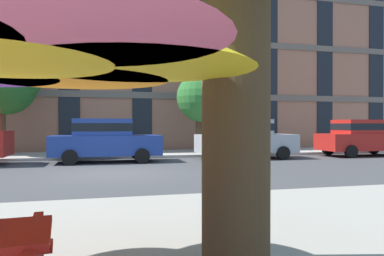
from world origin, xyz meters
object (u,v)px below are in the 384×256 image
(sedan_blue, at_px, (105,139))
(sedan_silver, at_px, (245,138))
(sedan_red, at_px, (362,137))
(street_tree_middle, at_px, (202,98))
(street_tree_left, at_px, (7,79))

(sedan_blue, bearing_deg, sedan_silver, 0.00)
(sedan_red, bearing_deg, sedan_silver, 180.00)
(sedan_silver, height_order, street_tree_middle, street_tree_middle)
(sedan_blue, distance_m, sedan_red, 12.35)
(street_tree_left, xyz_separation_m, street_tree_middle, (9.31, -0.23, -0.71))
(sedan_red, bearing_deg, sedan_blue, 180.00)
(sedan_blue, distance_m, street_tree_left, 6.01)
(street_tree_left, distance_m, street_tree_middle, 9.34)
(sedan_red, xyz_separation_m, street_tree_left, (-16.69, 3.16, 2.71))
(sedan_silver, height_order, sedan_red, same)
(sedan_blue, height_order, street_tree_middle, street_tree_middle)
(sedan_silver, bearing_deg, street_tree_left, 163.26)
(street_tree_middle, bearing_deg, street_tree_left, 178.55)
(sedan_blue, bearing_deg, sedan_red, 0.00)
(sedan_blue, xyz_separation_m, street_tree_left, (-4.34, 3.16, 2.71))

